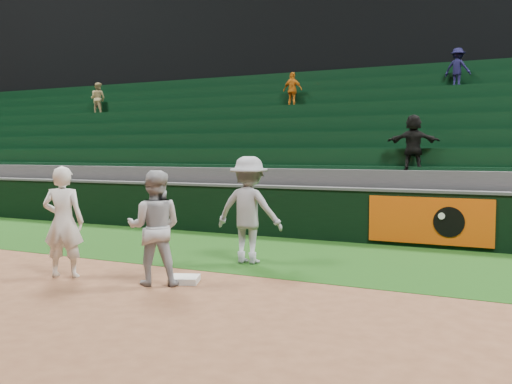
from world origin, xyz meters
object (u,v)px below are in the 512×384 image
first_base (185,279)px  base_coach (249,210)px  first_baseman (63,222)px  baserunner (155,228)px

first_base → base_coach: 2.09m
first_baseman → base_coach: size_ratio=0.93×
first_baseman → base_coach: bearing=-156.8°
first_baseman → baserunner: bearing=164.2°
first_baseman → base_coach: (2.21, 2.39, 0.08)m
first_baseman → base_coach: base_coach is taller
baserunner → base_coach: 2.22m
first_base → baserunner: bearing=-139.9°
baserunner → base_coach: bearing=-129.2°
first_baseman → first_base: bearing=170.9°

